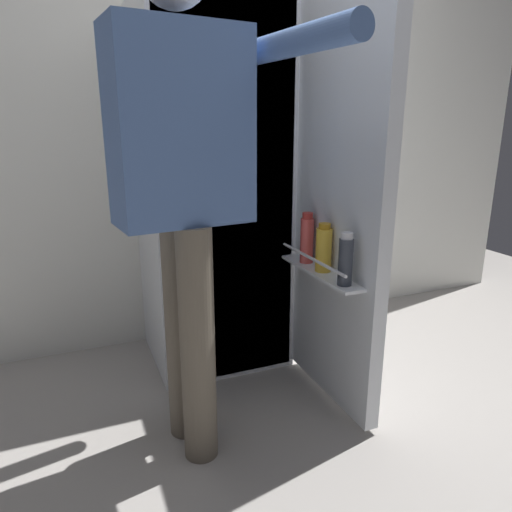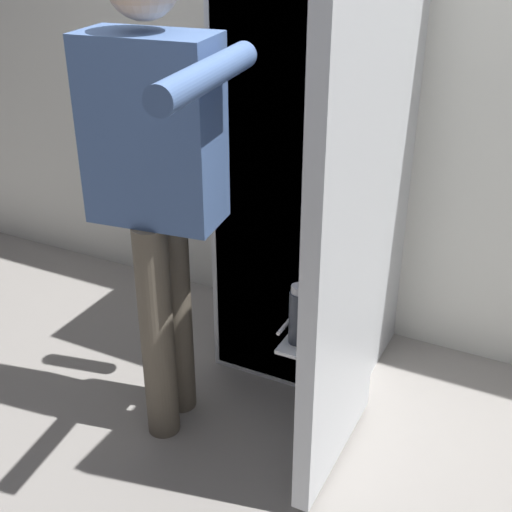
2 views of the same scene
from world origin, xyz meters
TOP-DOWN VIEW (x-y plane):
  - ground_plane at (0.00, 0.00)m, footprint 6.08×6.08m
  - kitchen_wall at (0.00, 0.86)m, footprint 4.40×0.10m
  - refrigerator at (0.03, 0.48)m, footprint 0.69×1.17m
  - person at (-0.28, -0.12)m, footprint 0.61×0.71m

SIDE VIEW (x-z plane):
  - ground_plane at x=0.00m, z-range 0.00..0.00m
  - refrigerator at x=0.03m, z-range 0.00..1.69m
  - person at x=-0.28m, z-range 0.17..1.87m
  - kitchen_wall at x=0.00m, z-range 0.00..2.57m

